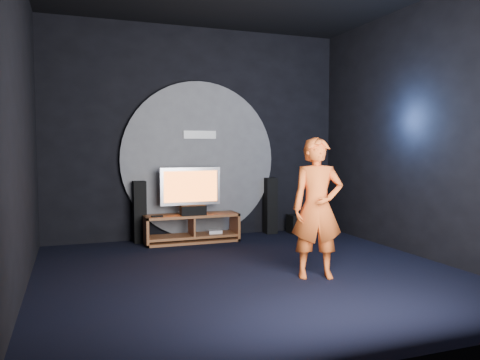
% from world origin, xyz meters
% --- Properties ---
extents(floor, '(5.00, 5.00, 0.00)m').
position_xyz_m(floor, '(0.00, 0.00, 0.00)').
color(floor, black).
rests_on(floor, ground).
extents(back_wall, '(5.00, 0.04, 3.50)m').
position_xyz_m(back_wall, '(0.00, 2.50, 1.75)').
color(back_wall, black).
rests_on(back_wall, ground).
extents(front_wall, '(5.00, 0.04, 3.50)m').
position_xyz_m(front_wall, '(0.00, -2.50, 1.75)').
color(front_wall, black).
rests_on(front_wall, ground).
extents(left_wall, '(0.04, 5.00, 3.50)m').
position_xyz_m(left_wall, '(-2.50, 0.00, 1.75)').
color(left_wall, black).
rests_on(left_wall, ground).
extents(right_wall, '(0.04, 5.00, 3.50)m').
position_xyz_m(right_wall, '(2.50, 0.00, 1.75)').
color(right_wall, black).
rests_on(right_wall, ground).
extents(wall_disc_panel, '(2.60, 0.11, 2.60)m').
position_xyz_m(wall_disc_panel, '(0.00, 2.44, 1.30)').
color(wall_disc_panel, '#515156').
rests_on(wall_disc_panel, ground).
extents(media_console, '(1.50, 0.45, 0.45)m').
position_xyz_m(media_console, '(-0.23, 2.05, 0.19)').
color(media_console, '#9C5330').
rests_on(media_console, ground).
extents(tv, '(0.97, 0.22, 0.74)m').
position_xyz_m(tv, '(-0.23, 2.12, 0.85)').
color(tv, '#AEAEB5').
rests_on(tv, media_console).
extents(center_speaker, '(0.40, 0.15, 0.15)m').
position_xyz_m(center_speaker, '(-0.23, 1.94, 0.53)').
color(center_speaker, black).
rests_on(center_speaker, media_console).
extents(remote, '(0.18, 0.05, 0.02)m').
position_xyz_m(remote, '(-0.81, 1.93, 0.46)').
color(remote, black).
rests_on(remote, media_console).
extents(tower_speaker_left, '(0.20, 0.22, 0.98)m').
position_xyz_m(tower_speaker_left, '(-1.01, 2.31, 0.49)').
color(tower_speaker_left, black).
rests_on(tower_speaker_left, ground).
extents(tower_speaker_right, '(0.20, 0.22, 0.98)m').
position_xyz_m(tower_speaker_right, '(1.26, 2.35, 0.49)').
color(tower_speaker_right, black).
rests_on(tower_speaker_right, ground).
extents(subwoofer, '(0.29, 0.29, 0.32)m').
position_xyz_m(subwoofer, '(1.72, 2.20, 0.16)').
color(subwoofer, black).
rests_on(subwoofer, ground).
extents(player, '(0.68, 0.55, 1.63)m').
position_xyz_m(player, '(0.64, -0.42, 0.81)').
color(player, '#CE501C').
rests_on(player, ground).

